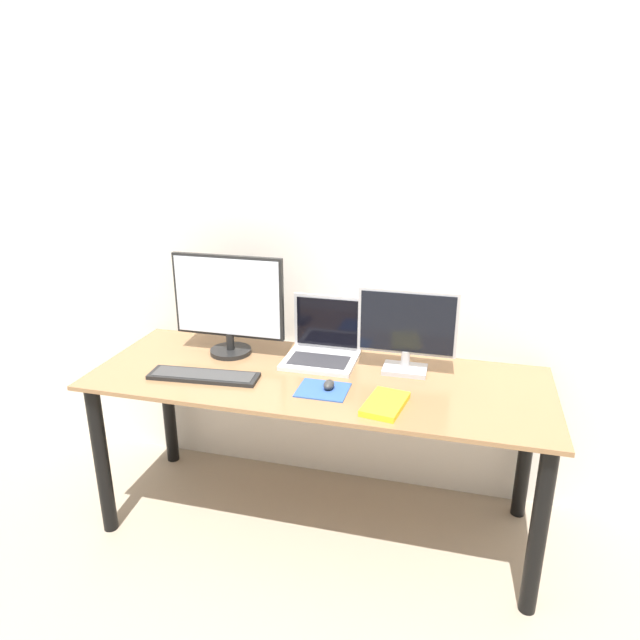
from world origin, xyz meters
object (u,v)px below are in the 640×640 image
(monitor_right, at_px, (407,329))
(book, at_px, (385,404))
(laptop, at_px, (323,344))
(monitor_left, at_px, (228,303))
(mouse, at_px, (329,385))
(keyboard, at_px, (204,376))

(monitor_right, xyz_separation_m, book, (-0.03, -0.33, -0.18))
(monitor_right, relative_size, laptop, 1.31)
(laptop, bearing_deg, monitor_left, -173.02)
(monitor_left, bearing_deg, monitor_right, 0.00)
(mouse, xyz_separation_m, book, (0.23, -0.09, -0.01))
(book, bearing_deg, keyboard, 175.54)
(keyboard, bearing_deg, mouse, 2.86)
(keyboard, bearing_deg, book, -4.46)
(monitor_right, bearing_deg, mouse, -137.26)
(monitor_left, xyz_separation_m, keyboard, (-0.00, -0.27, -0.23))
(monitor_right, height_order, keyboard, monitor_right)
(laptop, distance_m, mouse, 0.32)
(monitor_left, height_order, laptop, monitor_left)
(monitor_right, distance_m, laptop, 0.39)
(book, bearing_deg, mouse, 160.06)
(monitor_left, distance_m, laptop, 0.46)
(mouse, bearing_deg, monitor_right, 42.74)
(laptop, xyz_separation_m, book, (0.33, -0.38, -0.05))
(book, bearing_deg, monitor_left, 156.19)
(laptop, bearing_deg, mouse, -71.41)
(monitor_right, xyz_separation_m, laptop, (-0.37, 0.05, -0.13))
(mouse, distance_m, book, 0.25)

